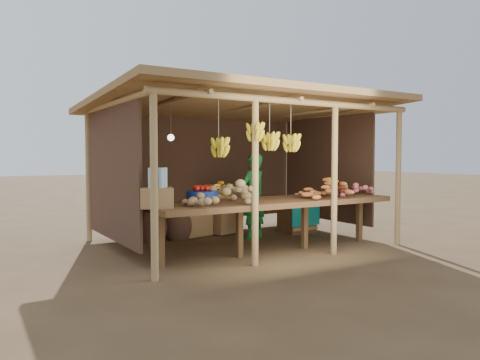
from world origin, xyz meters
TOP-DOWN VIEW (x-y plane):
  - ground at (0.00, 0.00)m, footprint 60.00×60.00m
  - stall_structure at (-0.07, 0.03)m, footprint 4.70×3.50m
  - counter at (0.00, -0.95)m, footprint 3.90×1.05m
  - potato_heap at (-0.96, -1.19)m, footprint 1.23×0.96m
  - sweet_potato_heap at (0.92, -1.18)m, footprint 1.10×0.89m
  - onion_heap at (1.52, -1.09)m, footprint 0.89×0.55m
  - banana_pile at (-0.74, -0.63)m, footprint 0.56×0.38m
  - tomato_basin at (-1.08, -0.74)m, footprint 0.46×0.46m
  - bottle_box at (-1.90, -1.07)m, footprint 0.48×0.43m
  - vendor at (0.38, 0.18)m, footprint 0.62×0.49m
  - tarp_crate at (1.46, 0.31)m, footprint 0.65×0.56m
  - carton_stack at (0.01, 0.94)m, footprint 1.27×0.58m
  - burlap_sacks at (-1.00, 0.81)m, footprint 0.96×0.51m

SIDE VIEW (x-z plane):
  - ground at x=0.00m, z-range 0.00..0.00m
  - burlap_sacks at x=-1.00m, z-range -0.04..0.64m
  - tarp_crate at x=1.46m, z-range -0.07..0.69m
  - carton_stack at x=0.01m, z-range -0.05..0.84m
  - counter at x=0.00m, z-range 0.34..1.14m
  - vendor at x=0.38m, z-range 0.00..1.49m
  - tomato_basin at x=-1.08m, z-range 0.78..1.02m
  - banana_pile at x=-0.74m, z-range 0.80..1.14m
  - sweet_potato_heap at x=0.92m, z-range 0.80..1.16m
  - onion_heap at x=1.52m, z-range 0.80..1.16m
  - potato_heap at x=-0.96m, z-range 0.80..1.17m
  - bottle_box at x=-1.90m, z-range 0.74..1.25m
  - stall_structure at x=-0.07m, z-range 0.70..3.14m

